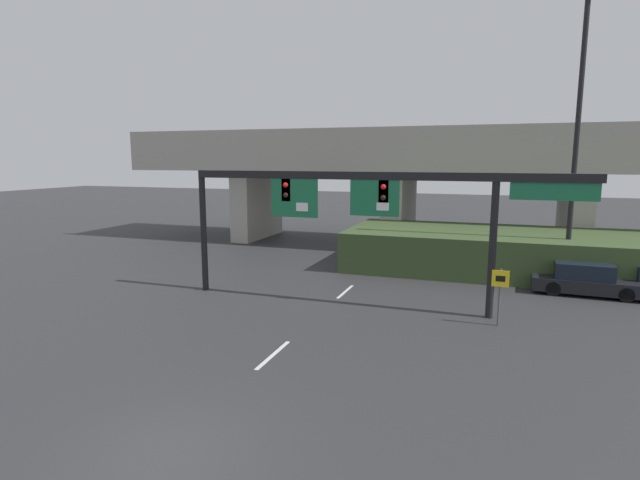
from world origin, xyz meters
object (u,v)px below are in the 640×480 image
object	(u,v)px
highway_light_pole_near	(577,136)
parked_sedan_near_right	(586,280)
speed_limit_sign	(500,289)
signal_gantry	(361,197)

from	to	relation	value
highway_light_pole_near	parked_sedan_near_right	distance (m)	6.83
speed_limit_sign	parked_sedan_near_right	size ratio (longest dim) A/B	0.46
signal_gantry	speed_limit_sign	world-z (taller)	signal_gantry
highway_light_pole_near	speed_limit_sign	bearing A→B (deg)	-111.36
speed_limit_sign	parked_sedan_near_right	distance (m)	6.98
signal_gantry	speed_limit_sign	xyz separation A→B (m)	(5.45, -0.90, -3.11)
parked_sedan_near_right	signal_gantry	bearing A→B (deg)	-149.21
signal_gantry	highway_light_pole_near	world-z (taller)	highway_light_pole_near
speed_limit_sign	highway_light_pole_near	xyz separation A→B (m)	(3.15, 8.06, 5.72)
signal_gantry	speed_limit_sign	bearing A→B (deg)	-9.40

